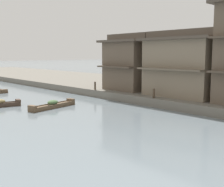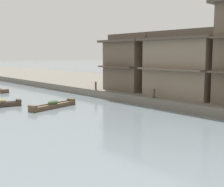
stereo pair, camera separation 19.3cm
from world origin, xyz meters
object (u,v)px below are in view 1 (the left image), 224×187
at_px(boat_moored_nearest, 53,105).
at_px(house_waterfront_tall, 135,62).
at_px(house_waterfront_second, 187,64).
at_px(mooring_post_dock_far, 95,86).
at_px(mooring_post_dock_mid, 154,93).

bearing_deg(boat_moored_nearest, house_waterfront_tall, 1.51).
distance_m(house_waterfront_second, mooring_post_dock_far, 10.42).
xyz_separation_m(boat_moored_nearest, mooring_post_dock_far, (7.09, 2.81, 0.99)).
relative_size(boat_moored_nearest, mooring_post_dock_far, 5.60).
height_order(boat_moored_nearest, house_waterfront_second, house_waterfront_second).
distance_m(house_waterfront_tall, mooring_post_dock_far, 5.24).
distance_m(boat_moored_nearest, house_waterfront_tall, 11.47).
relative_size(house_waterfront_second, mooring_post_dock_far, 8.59).
height_order(house_waterfront_second, house_waterfront_tall, same).
height_order(boat_moored_nearest, mooring_post_dock_far, mooring_post_dock_far).
distance_m(house_waterfront_tall, mooring_post_dock_mid, 7.47).
xyz_separation_m(boat_moored_nearest, house_waterfront_second, (10.68, -6.63, 3.55)).
height_order(house_waterfront_tall, mooring_post_dock_far, house_waterfront_tall).
distance_m(boat_moored_nearest, house_waterfront_second, 13.06).
relative_size(boat_moored_nearest, house_waterfront_tall, 0.73).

